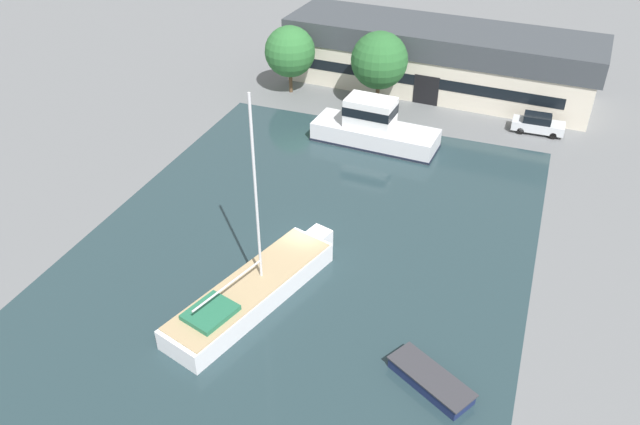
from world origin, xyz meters
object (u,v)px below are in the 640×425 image
(warehouse_building, at_px, (439,58))
(small_dinghy, at_px, (431,380))
(parked_car, at_px, (538,124))
(quay_tree_near_building, at_px, (379,60))
(motor_cruiser, at_px, (373,128))
(quay_tree_by_water, at_px, (290,52))
(sailboat_moored, at_px, (254,290))

(warehouse_building, xyz_separation_m, small_dinghy, (7.60, -37.26, -2.82))
(parked_car, height_order, small_dinghy, parked_car)
(quay_tree_near_building, relative_size, motor_cruiser, 0.67)
(quay_tree_near_building, xyz_separation_m, parked_car, (14.53, -0.00, -3.80))
(parked_car, bearing_deg, motor_cruiser, -62.04)
(motor_cruiser, bearing_deg, parked_car, -58.02)
(quay_tree_near_building, bearing_deg, quay_tree_by_water, 176.43)
(warehouse_building, relative_size, quay_tree_near_building, 4.21)
(warehouse_building, height_order, sailboat_moored, sailboat_moored)
(parked_car, height_order, motor_cruiser, motor_cruiser)
(parked_car, relative_size, small_dinghy, 0.91)
(quay_tree_near_building, distance_m, small_dinghy, 33.34)
(quay_tree_by_water, bearing_deg, warehouse_building, 23.70)
(quay_tree_near_building, distance_m, sailboat_moored, 28.53)
(quay_tree_near_building, distance_m, quay_tree_by_water, 9.06)
(warehouse_building, xyz_separation_m, motor_cruiser, (-2.58, -13.36, -1.75))
(sailboat_moored, xyz_separation_m, motor_cruiser, (0.90, 21.29, 0.67))
(motor_cruiser, bearing_deg, quay_tree_by_water, 58.47)
(quay_tree_near_building, relative_size, parked_car, 1.64)
(quay_tree_by_water, bearing_deg, parked_car, -1.38)
(sailboat_moored, bearing_deg, quay_tree_by_water, 125.17)
(quay_tree_near_building, xyz_separation_m, small_dinghy, (11.87, -30.86, -4.28))
(sailboat_moored, relative_size, motor_cruiser, 1.22)
(quay_tree_near_building, height_order, parked_car, quay_tree_near_building)
(quay_tree_near_building, xyz_separation_m, quay_tree_by_water, (-9.03, 0.56, -0.52))
(quay_tree_by_water, xyz_separation_m, sailboat_moored, (9.81, -28.82, -3.36))
(small_dinghy, bearing_deg, parked_car, 24.61)
(parked_car, bearing_deg, warehouse_building, -122.43)
(warehouse_building, distance_m, motor_cruiser, 13.72)
(quay_tree_by_water, xyz_separation_m, small_dinghy, (20.90, -31.43, -3.76))
(warehouse_building, xyz_separation_m, sailboat_moored, (-3.48, -34.65, -2.42))
(small_dinghy, bearing_deg, motor_cruiser, 52.62)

